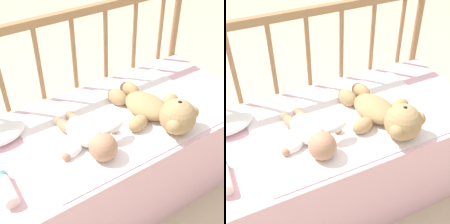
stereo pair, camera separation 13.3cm
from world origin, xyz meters
TOP-DOWN VIEW (x-y plane):
  - ground_plane at (0.00, 0.00)m, footprint 12.00×12.00m
  - crib_mattress at (0.00, 0.00)m, footprint 1.31×0.59m
  - crib_rail at (-0.00, 0.32)m, footprint 1.31×0.04m
  - blanket at (0.04, -0.02)m, footprint 0.81×0.51m
  - teddy_bear at (0.18, -0.10)m, footprint 0.32×0.45m
  - baby at (-0.15, -0.07)m, footprint 0.28×0.35m
  - baby_bottle at (-0.51, -0.12)m, footprint 0.05×0.16m

SIDE VIEW (x-z plane):
  - ground_plane at x=0.00m, z-range 0.00..0.00m
  - crib_mattress at x=0.00m, z-range 0.00..0.50m
  - blanket at x=0.04m, z-range 0.50..0.51m
  - baby_bottle at x=-0.51m, z-range 0.50..0.55m
  - baby at x=-0.15m, z-range 0.49..0.60m
  - teddy_bear at x=0.18m, z-range 0.48..0.64m
  - crib_rail at x=0.00m, z-range 0.18..1.08m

